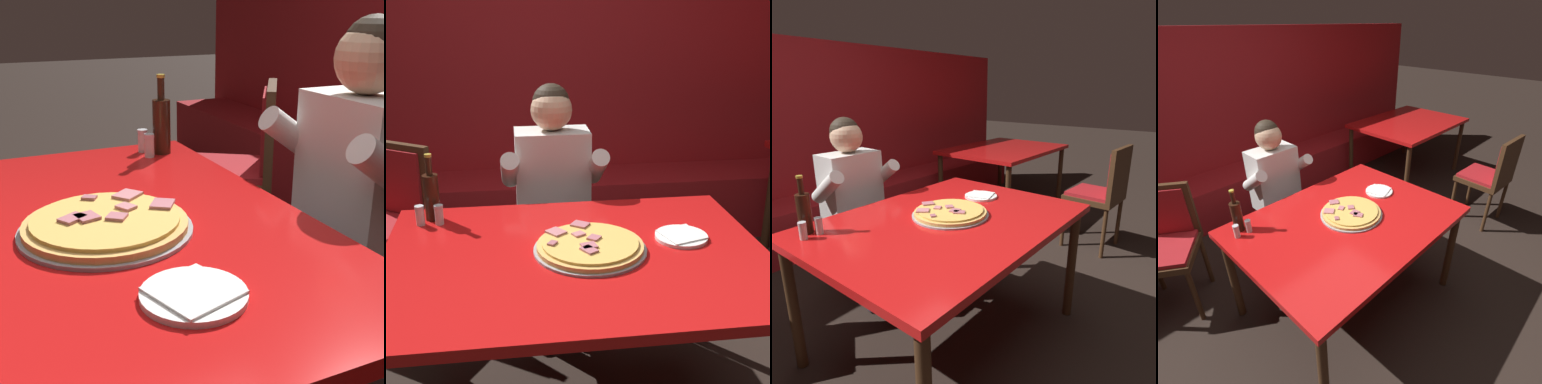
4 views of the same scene
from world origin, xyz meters
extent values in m
cube|color=#A3191E|center=(0.00, 2.18, 0.95)|extent=(6.80, 0.16, 1.90)
cube|color=#A3191E|center=(0.00, 1.86, 0.23)|extent=(6.46, 0.48, 0.46)
cylinder|color=#422816|center=(-0.67, 0.48, 0.36)|extent=(0.06, 0.06, 0.73)
cylinder|color=#422816|center=(0.67, 0.48, 0.36)|extent=(0.06, 0.06, 0.73)
cube|color=red|center=(0.00, 0.00, 0.75)|extent=(1.45, 1.08, 0.04)
cylinder|color=#9E9EA3|center=(0.06, 0.02, 0.77)|extent=(0.43, 0.43, 0.01)
cylinder|color=#DBA856|center=(0.06, 0.02, 0.79)|extent=(0.41, 0.41, 0.02)
cylinder|color=#E0B251|center=(0.06, 0.02, 0.80)|extent=(0.37, 0.37, 0.01)
cube|color=#B76670|center=(0.04, 0.17, 0.81)|extent=(0.09, 0.08, 0.01)
cube|color=#C6757A|center=(-0.06, 0.11, 0.81)|extent=(0.09, 0.09, 0.01)
cube|color=#A85B66|center=(-0.09, 0.02, 0.81)|extent=(0.04, 0.05, 0.01)
cube|color=#B76670|center=(0.04, -0.03, 0.81)|extent=(0.07, 0.06, 0.01)
cube|color=#C6757A|center=(0.02, 0.08, 0.81)|extent=(0.06, 0.05, 0.01)
cube|color=#B76670|center=(0.04, -0.06, 0.81)|extent=(0.07, 0.08, 0.01)
cube|color=#B76670|center=(0.07, 0.04, 0.81)|extent=(0.06, 0.06, 0.01)
cylinder|color=white|center=(0.43, 0.08, 0.78)|extent=(0.21, 0.21, 0.01)
cube|color=white|center=(0.43, 0.08, 0.79)|extent=(0.19, 0.19, 0.01)
cylinder|color=black|center=(-0.57, 0.42, 0.87)|extent=(0.07, 0.07, 0.20)
cylinder|color=black|center=(-0.57, 0.42, 1.01)|extent=(0.03, 0.03, 0.08)
cylinder|color=#B29933|center=(-0.57, 0.42, 1.06)|extent=(0.03, 0.03, 0.01)
cylinder|color=silver|center=(-0.62, 0.36, 0.81)|extent=(0.04, 0.04, 0.07)
cylinder|color=#516B33|center=(-0.62, 0.36, 0.79)|extent=(0.03, 0.03, 0.04)
cylinder|color=silver|center=(-0.62, 0.36, 0.85)|extent=(0.04, 0.04, 0.01)
cylinder|color=silver|center=(-0.54, 0.35, 0.81)|extent=(0.04, 0.04, 0.07)
cylinder|color=silver|center=(-0.54, 0.35, 0.79)|extent=(0.03, 0.03, 0.04)
cylinder|color=silver|center=(-0.54, 0.35, 0.85)|extent=(0.04, 0.04, 0.01)
ellipsoid|color=black|center=(-0.11, 0.57, 0.04)|extent=(0.11, 0.24, 0.09)
ellipsoid|color=black|center=(0.09, 0.57, 0.04)|extent=(0.11, 0.24, 0.09)
cylinder|color=#282833|center=(-0.11, 0.57, 0.23)|extent=(0.11, 0.11, 0.43)
cylinder|color=#282833|center=(0.09, 0.57, 0.23)|extent=(0.11, 0.11, 0.43)
cube|color=#282833|center=(-0.01, 0.67, 0.51)|extent=(0.34, 0.40, 0.12)
cube|color=silver|center=(-0.01, 0.87, 0.78)|extent=(0.38, 0.22, 0.52)
cylinder|color=silver|center=(-0.23, 0.79, 0.86)|extent=(0.09, 0.30, 0.25)
cylinder|color=silver|center=(0.21, 0.79, 0.86)|extent=(0.09, 0.30, 0.25)
sphere|color=#D6A884|center=(-0.01, 0.87, 1.15)|extent=(0.21, 0.21, 0.21)
sphere|color=#2D2319|center=(-0.01, 0.88, 1.18)|extent=(0.19, 0.19, 0.19)
cylinder|color=#422816|center=(-0.68, 0.96, 0.24)|extent=(0.04, 0.04, 0.48)
cube|color=#422816|center=(-0.84, 1.07, 0.74)|extent=(0.39, 0.28, 0.42)
cube|color=#A3191E|center=(-0.85, 1.05, 0.74)|extent=(0.31, 0.22, 0.36)
cylinder|color=#422816|center=(1.54, 1.45, 0.36)|extent=(0.06, 0.06, 0.73)
camera|label=1|loc=(1.24, -0.30, 1.30)|focal=50.00mm
camera|label=2|loc=(-0.24, -1.79, 1.67)|focal=50.00mm
camera|label=3|loc=(-1.31, -1.16, 1.46)|focal=32.00mm
camera|label=4|loc=(-1.19, -1.18, 1.94)|focal=28.00mm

